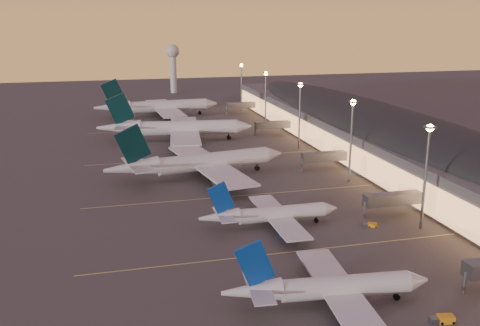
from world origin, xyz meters
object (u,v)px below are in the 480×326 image
airliner_narrow_south (328,288)px  airliner_wide_mid (176,128)px  airliner_wide_near (199,163)px  baggage_tug_c (371,225)px  baggage_tug_a (443,319)px  airliner_narrow_north (270,214)px  airliner_wide_far (158,107)px  radar_tower (173,60)px

airliner_narrow_south → airliner_wide_mid: airliner_wide_mid is taller
airliner_wide_near → baggage_tug_c: 61.82m
airliner_wide_mid → baggage_tug_a: airliner_wide_mid is taller
airliner_narrow_north → baggage_tug_c: 24.94m
airliner_wide_near → airliner_wide_mid: bearing=80.2°
airliner_wide_far → airliner_narrow_north: bearing=-89.9°
airliner_narrow_north → airliner_wide_mid: size_ratio=0.55×
airliner_wide_mid → baggage_tug_a: size_ratio=14.89×
airliner_wide_near → airliner_wide_mid: size_ratio=0.93×
airliner_wide_near → airliner_wide_far: bearing=81.0°
airliner_narrow_south → baggage_tug_a: bearing=-24.9°
radar_tower → airliner_narrow_north: bearing=-92.1°
radar_tower → airliner_narrow_south: bearing=-92.1°
airliner_wide_mid → baggage_tug_c: size_ratio=17.96×
airliner_narrow_north → airliner_wide_mid: (-9.41, 101.10, 2.02)m
airliner_narrow_south → airliner_narrow_north: airliner_narrow_south is taller
airliner_wide_mid → baggage_tug_a: bearing=-73.0°
airliner_wide_mid → radar_tower: bearing=90.3°
airliner_wide_mid → radar_tower: 150.87m
airliner_narrow_south → airliner_wide_far: size_ratio=0.59×
airliner_wide_near → airliner_wide_far: 113.59m
airliner_narrow_north → airliner_wide_far: airliner_wide_far is taller
airliner_wide_near → radar_tower: radar_tower is taller
airliner_narrow_south → airliner_wide_far: airliner_wide_far is taller
airliner_wide_near → airliner_wide_mid: 55.39m
airliner_narrow_north → baggage_tug_a: bearing=-72.1°
radar_tower → baggage_tug_c: 257.23m
airliner_wide_far → baggage_tug_a: 208.93m
airliner_narrow_south → baggage_tug_a: size_ratio=8.83×
airliner_narrow_south → baggage_tug_c: 40.99m
baggage_tug_c → airliner_wide_near: bearing=142.5°
airliner_narrow_south → baggage_tug_c: bearing=57.1°
airliner_narrow_south → baggage_tug_a: airliner_narrow_south is taller
airliner_wide_mid → baggage_tug_c: (33.44, -107.12, -4.82)m
airliner_wide_mid → baggage_tug_a: 151.17m
baggage_tug_a → baggage_tug_c: baggage_tug_a is taller
baggage_tug_a → baggage_tug_c: size_ratio=1.21×
airliner_wide_near → airliner_wide_far: (-1.32, 113.58, 0.34)m
airliner_narrow_north → baggage_tug_a: airliner_narrow_north is taller
airliner_narrow_south → airliner_wide_mid: size_ratio=0.59×
airliner_narrow_south → baggage_tug_c: (25.31, 32.10, -3.05)m
airliner_wide_far → baggage_tug_a: size_ratio=14.89×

